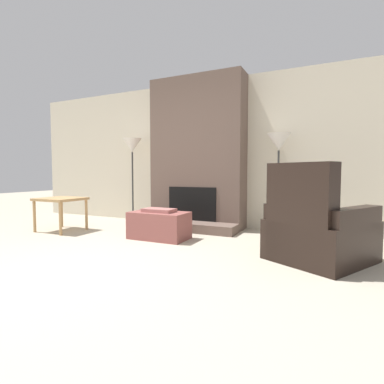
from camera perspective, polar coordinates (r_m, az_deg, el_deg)
name	(u,v)px	position (r m, az deg, el deg)	size (l,w,h in m)	color
ground_plane	(83,271)	(3.17, -20.07, -13.98)	(24.00, 24.00, 0.00)	#B2A893
wall_back	(203,154)	(5.52, 2.15, 7.26)	(7.82, 0.06, 2.60)	beige
fireplace	(197,156)	(5.26, 0.96, 6.79)	(1.67, 0.84, 2.60)	brown
ottoman	(159,225)	(4.37, -6.27, -6.23)	(0.83, 0.47, 0.44)	#8C4C47
armchair	(316,233)	(3.49, 22.56, -7.23)	(1.22, 1.24, 1.05)	black
side_table	(61,202)	(5.35, -23.74, -1.80)	(0.66, 0.61, 0.55)	tan
floor_lamp_left	(132,150)	(5.87, -11.32, 7.94)	(0.35, 0.35, 1.61)	#333333
floor_lamp_right	(279,147)	(4.78, 16.20, 8.22)	(0.35, 0.35, 1.55)	#333333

